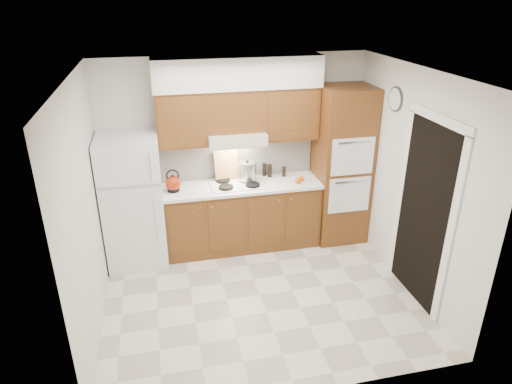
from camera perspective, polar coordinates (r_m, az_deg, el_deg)
floor at (r=5.60m, az=0.47°, el=-12.74°), size 3.60×3.60×0.00m
ceiling at (r=4.54m, az=0.58°, el=14.52°), size 3.60×3.60×0.00m
wall_back at (r=6.29m, az=-2.61°, el=5.02°), size 3.60×0.02×2.60m
wall_left at (r=4.88m, az=-20.54°, el=-2.46°), size 0.02×3.00×2.60m
wall_right at (r=5.59m, az=18.80°, el=1.17°), size 0.02×3.00×2.60m
fridge at (r=6.05m, az=-15.11°, el=-1.15°), size 0.75×0.72×1.72m
base_cabinets at (r=6.36m, az=-1.76°, el=-3.08°), size 2.11×0.60×0.90m
countertop at (r=6.15m, az=-1.80°, el=0.77°), size 2.13×0.62×0.04m
backsplash at (r=6.31m, az=-2.35°, el=4.31°), size 2.11×0.03×0.56m
oven_cabinet at (r=6.47m, az=10.63°, el=3.27°), size 0.70×0.65×2.20m
upper_cab_left at (r=5.90m, az=-9.35°, el=9.00°), size 0.63×0.33×0.70m
upper_cab_right at (r=6.14m, az=4.25°, el=9.86°), size 0.73×0.33×0.70m
range_hood at (r=5.99m, az=-2.51°, el=6.80°), size 0.75×0.45×0.15m
upper_cab_over_hood at (r=5.96m, az=-2.68°, el=10.18°), size 0.75×0.33×0.55m
soffit at (r=5.85m, az=-2.24°, el=14.70°), size 2.13×0.36×0.40m
cooktop at (r=6.15m, az=-2.29°, el=1.02°), size 0.74×0.50×0.01m
doorway at (r=5.42m, az=20.18°, el=-2.69°), size 0.02×0.90×2.10m
wall_clock at (r=5.79m, az=17.05°, el=11.04°), size 0.02×0.30×0.30m
kettle at (r=5.99m, az=-10.32°, el=1.06°), size 0.24×0.24×0.20m
cutting_board at (r=6.24m, az=-3.70°, el=3.25°), size 0.34×0.15×0.44m
stock_pot at (r=6.19m, az=-1.10°, el=2.63°), size 0.30×0.30×0.24m
condiment_a at (r=6.40m, az=1.05°, el=2.82°), size 0.06×0.06×0.18m
condiment_b at (r=6.36m, az=1.73°, el=2.69°), size 0.07×0.07×0.19m
condiment_c at (r=6.40m, az=3.52°, el=2.57°), size 0.06×0.06×0.14m
orange_near at (r=6.19m, az=5.25°, el=1.43°), size 0.09×0.09×0.08m
orange_far at (r=6.28m, az=5.70°, el=1.71°), size 0.09×0.09×0.07m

